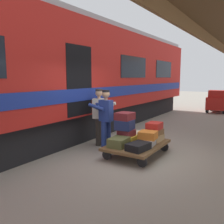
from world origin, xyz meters
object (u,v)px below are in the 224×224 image
object	(u,v)px
baggage_tug	(218,102)
suitcase_black_hardshell	(138,147)
suitcase_orange_carryall	(148,135)
porter_by_door	(100,115)
suitcase_cream_canvas	(136,135)
porter_in_overalls	(105,117)
train_car	(43,77)
suitcase_gray_aluminum	(147,142)
suitcase_tan_vintage	(154,138)
suitcase_maroon_trunk	(125,116)
suitcase_olive_duffel	(119,142)
luggage_cart	(137,145)
suitcase_red_plastic	(154,126)
suitcase_yellow_case	(128,139)
suitcase_brown_leather	(154,132)
suitcase_burgundy_valise	(126,132)
suitcase_navy_fabric	(125,125)

from	to	relation	value
baggage_tug	suitcase_black_hardshell	bearing A→B (deg)	88.79
suitcase_orange_carryall	porter_by_door	world-z (taller)	porter_by_door
suitcase_cream_canvas	porter_in_overalls	bearing A→B (deg)	33.09
train_car	suitcase_cream_canvas	bearing A→B (deg)	-166.66
baggage_tug	suitcase_gray_aluminum	bearing A→B (deg)	88.73
suitcase_tan_vintage	suitcase_orange_carryall	world-z (taller)	suitcase_orange_carryall
suitcase_maroon_trunk	suitcase_black_hardshell	bearing A→B (deg)	143.87
suitcase_tan_vintage	porter_in_overalls	distance (m)	1.48
suitcase_gray_aluminum	porter_by_door	size ratio (longest dim) A/B	0.34
suitcase_maroon_trunk	suitcase_olive_duffel	bearing A→B (deg)	100.51
luggage_cart	suitcase_tan_vintage	size ratio (longest dim) A/B	3.40
suitcase_gray_aluminum	suitcase_red_plastic	world-z (taller)	suitcase_red_plastic
suitcase_maroon_trunk	suitcase_tan_vintage	bearing A→B (deg)	-139.79
porter_in_overalls	baggage_tug	distance (m)	9.70
train_car	suitcase_black_hardshell	distance (m)	3.90
luggage_cart	suitcase_olive_duffel	bearing A→B (deg)	61.24
suitcase_gray_aluminum	suitcase_yellow_case	distance (m)	0.55
suitcase_brown_leather	train_car	bearing A→B (deg)	11.57
luggage_cart	suitcase_gray_aluminum	world-z (taller)	suitcase_gray_aluminum
suitcase_tan_vintage	suitcase_maroon_trunk	xyz separation A→B (m)	(0.63, 0.54, 0.63)
train_car	suitcase_black_hardshell	bearing A→B (deg)	175.24
suitcase_olive_duffel	baggage_tug	xyz separation A→B (m)	(-0.76, -10.09, 0.20)
luggage_cart	suitcase_cream_canvas	world-z (taller)	suitcase_cream_canvas
suitcase_black_hardshell	suitcase_burgundy_valise	distance (m)	0.77
train_car	luggage_cart	xyz separation A→B (m)	(-3.25, -0.21, -1.79)
suitcase_gray_aluminum	suitcase_maroon_trunk	size ratio (longest dim) A/B	1.25
suitcase_yellow_case	suitcase_navy_fabric	size ratio (longest dim) A/B	1.04
suitcase_brown_leather	suitcase_red_plastic	xyz separation A→B (m)	(0.00, -0.01, 0.17)
suitcase_olive_duffel	suitcase_burgundy_valise	world-z (taller)	suitcase_burgundy_valise
suitcase_yellow_case	suitcase_red_plastic	bearing A→B (deg)	-135.56
suitcase_black_hardshell	suitcase_navy_fabric	bearing A→B (deg)	-35.17
suitcase_cream_canvas	suitcase_yellow_case	bearing A→B (deg)	90.00
suitcase_olive_duffel	suitcase_burgundy_valise	bearing A→B (deg)	-85.29
suitcase_black_hardshell	luggage_cart	bearing A→B (deg)	-61.24
suitcase_black_hardshell	suitcase_maroon_trunk	bearing A→B (deg)	-36.13
suitcase_black_hardshell	suitcase_yellow_case	xyz separation A→B (m)	(0.55, -0.50, 0.00)
suitcase_olive_duffel	suitcase_brown_leather	xyz separation A→B (m)	(-0.53, -1.01, 0.13)
suitcase_gray_aluminum	suitcase_red_plastic	xyz separation A→B (m)	(0.01, -0.52, 0.34)
suitcase_black_hardshell	suitcase_olive_duffel	xyz separation A→B (m)	(0.55, 0.00, 0.03)
suitcase_olive_duffel	suitcase_cream_canvas	size ratio (longest dim) A/B	0.96
suitcase_olive_duffel	suitcase_yellow_case	size ratio (longest dim) A/B	1.14
suitcase_black_hardshell	porter_by_door	size ratio (longest dim) A/B	0.34
suitcase_navy_fabric	porter_in_overalls	bearing A→B (deg)	-6.38
suitcase_burgundy_valise	porter_by_door	distance (m)	1.19
suitcase_brown_leather	baggage_tug	xyz separation A→B (m)	(-0.23, -9.08, 0.07)
suitcase_black_hardshell	suitcase_tan_vintage	xyz separation A→B (m)	(0.00, -1.00, -0.00)
suitcase_gray_aluminum	train_car	bearing A→B (deg)	3.35
luggage_cart	suitcase_orange_carryall	size ratio (longest dim) A/B	4.15
suitcase_olive_duffel	porter_in_overalls	size ratio (longest dim) A/B	0.31
suitcase_navy_fabric	suitcase_maroon_trunk	bearing A→B (deg)	-62.69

